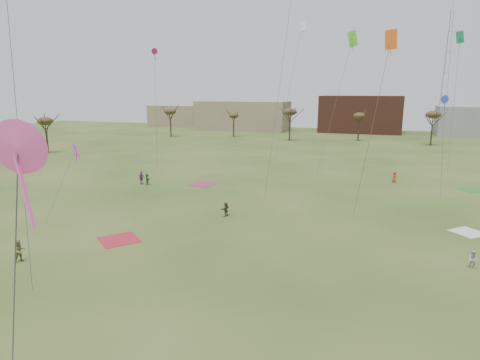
% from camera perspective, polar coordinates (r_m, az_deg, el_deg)
% --- Properties ---
extents(ground, '(260.00, 260.00, 0.00)m').
position_cam_1_polar(ground, '(28.25, -8.39, -16.06)').
color(ground, '#294816').
rests_on(ground, ground).
extents(spectator_fore_b, '(0.94, 1.07, 1.83)m').
position_cam_1_polar(spectator_fore_b, '(37.20, -28.74, -8.79)').
color(spectator_fore_b, olive).
rests_on(spectator_fore_b, ground).
extents(spectator_fore_c, '(0.82, 1.53, 1.58)m').
position_cam_1_polar(spectator_fore_c, '(44.24, -2.02, -4.14)').
color(spectator_fore_c, brown).
rests_on(spectator_fore_c, ground).
extents(spectator_mid_d, '(0.67, 1.20, 1.94)m').
position_cam_1_polar(spectator_mid_d, '(60.97, -13.81, 0.31)').
color(spectator_mid_d, '#893989').
rests_on(spectator_mid_d, ground).
extents(spectator_mid_e, '(0.88, 0.82, 1.44)m').
position_cam_1_polar(spectator_mid_e, '(36.44, 30.14, -9.71)').
color(spectator_mid_e, silver).
rests_on(spectator_mid_e, ground).
extents(flyer_far_a, '(1.53, 1.37, 1.69)m').
position_cam_1_polar(flyer_far_a, '(60.49, -13.00, 0.13)').
color(flyer_far_a, '#2A7E3A').
rests_on(flyer_far_a, ground).
extents(flyer_far_b, '(0.87, 0.95, 1.63)m').
position_cam_1_polar(flyer_far_b, '(64.84, 21.03, 0.41)').
color(flyer_far_b, '#C84522').
rests_on(flyer_far_b, ground).
extents(blanket_red, '(4.64, 4.64, 0.03)m').
position_cam_1_polar(blanket_red, '(39.19, -16.76, -8.12)').
color(blanket_red, '#B2232F').
rests_on(blanket_red, ground).
extents(blanket_cream, '(3.81, 3.81, 0.03)m').
position_cam_1_polar(blanket_cream, '(45.27, 29.61, -6.47)').
color(blanket_cream, white).
rests_on(blanket_cream, ground).
extents(blanket_plum, '(3.74, 3.74, 0.03)m').
position_cam_1_polar(blanket_plum, '(59.66, -5.27, -0.59)').
color(blanket_plum, '#A03158').
rests_on(blanket_plum, ground).
extents(blanket_olive, '(3.72, 3.72, 0.03)m').
position_cam_1_polar(blanket_olive, '(64.44, 30.14, -1.27)').
color(blanket_olive, '#2F812F').
rests_on(blanket_olive, ground).
extents(kites_aloft, '(65.81, 66.81, 26.26)m').
position_cam_1_polar(kites_aloft, '(52.99, 5.27, 20.48)').
color(kites_aloft, red).
rests_on(kites_aloft, ground).
extents(tree_line, '(117.44, 49.32, 8.91)m').
position_cam_1_polar(tree_line, '(102.23, 11.11, 8.68)').
color(tree_line, '#3A2B1E').
rests_on(tree_line, ground).
extents(building_tan, '(32.00, 14.00, 10.00)m').
position_cam_1_polar(building_tan, '(144.89, 0.38, 9.13)').
color(building_tan, '#937F60').
rests_on(building_tan, ground).
extents(building_brick, '(26.00, 16.00, 12.00)m').
position_cam_1_polar(building_brick, '(142.21, 16.70, 8.95)').
color(building_brick, brown).
rests_on(building_brick, ground).
extents(building_grey, '(24.00, 12.00, 9.00)m').
position_cam_1_polar(building_grey, '(142.94, 30.86, 7.14)').
color(building_grey, gray).
rests_on(building_grey, ground).
extents(building_tan_west, '(20.00, 12.00, 8.00)m').
position_cam_1_polar(building_tan_west, '(163.36, -8.93, 9.01)').
color(building_tan_west, '#937F60').
rests_on(building_tan_west, ground).
extents(radio_tower, '(1.51, 1.72, 41.00)m').
position_cam_1_polar(radio_tower, '(148.08, 27.10, 13.38)').
color(radio_tower, '#9EA3A8').
rests_on(radio_tower, ground).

